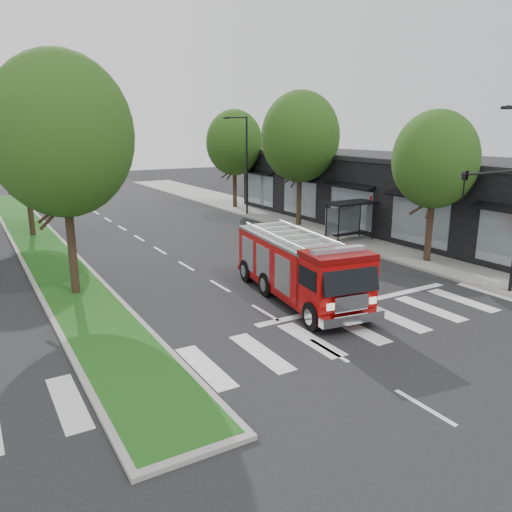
{
  "coord_description": "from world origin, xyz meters",
  "views": [
    {
      "loc": [
        -9.73,
        -15.8,
        7.1
      ],
      "look_at": [
        0.73,
        1.95,
        1.8
      ],
      "focal_mm": 35.0,
      "sensor_mm": 36.0,
      "label": 1
    }
  ],
  "objects": [
    {
      "name": "ground",
      "position": [
        0.0,
        0.0,
        0.0
      ],
      "size": [
        140.0,
        140.0,
        0.0
      ],
      "primitive_type": "plane",
      "color": "black",
      "rests_on": "ground"
    },
    {
      "name": "sidewalk_right",
      "position": [
        12.5,
        10.0,
        0.07
      ],
      "size": [
        5.0,
        80.0,
        0.15
      ],
      "primitive_type": "cube",
      "color": "gray",
      "rests_on": "ground"
    },
    {
      "name": "median",
      "position": [
        -6.0,
        18.0,
        0.08
      ],
      "size": [
        3.0,
        50.0,
        0.15
      ],
      "color": "gray",
      "rests_on": "ground"
    },
    {
      "name": "storefront_row",
      "position": [
        17.0,
        10.0,
        2.5
      ],
      "size": [
        8.0,
        30.0,
        5.0
      ],
      "primitive_type": "cube",
      "color": "black",
      "rests_on": "ground"
    },
    {
      "name": "bus_shelter",
      "position": [
        11.2,
        8.15,
        2.04
      ],
      "size": [
        3.2,
        1.6,
        2.61
      ],
      "color": "black",
      "rests_on": "ground"
    },
    {
      "name": "tree_right_near",
      "position": [
        11.5,
        2.0,
        5.51
      ],
      "size": [
        4.4,
        4.4,
        8.05
      ],
      "color": "black",
      "rests_on": "ground"
    },
    {
      "name": "tree_right_mid",
      "position": [
        11.5,
        14.0,
        6.49
      ],
      "size": [
        5.6,
        5.6,
        9.72
      ],
      "color": "black",
      "rests_on": "ground"
    },
    {
      "name": "tree_right_far",
      "position": [
        11.5,
        24.0,
        5.84
      ],
      "size": [
        5.0,
        5.0,
        8.73
      ],
      "color": "black",
      "rests_on": "ground"
    },
    {
      "name": "tree_median_near",
      "position": [
        -6.0,
        6.0,
        6.81
      ],
      "size": [
        5.8,
        5.8,
        10.16
      ],
      "color": "black",
      "rests_on": "ground"
    },
    {
      "name": "tree_median_far",
      "position": [
        -6.0,
        20.0,
        6.49
      ],
      "size": [
        5.6,
        5.6,
        9.72
      ],
      "color": "black",
      "rests_on": "ground"
    },
    {
      "name": "streetlight_right_near",
      "position": [
        9.61,
        -3.5,
        4.67
      ],
      "size": [
        4.08,
        0.22,
        8.0
      ],
      "color": "black",
      "rests_on": "ground"
    },
    {
      "name": "streetlight_right_far",
      "position": [
        10.35,
        20.0,
        4.48
      ],
      "size": [
        2.11,
        0.2,
        8.0
      ],
      "color": "black",
      "rests_on": "ground"
    },
    {
      "name": "fire_engine",
      "position": [
        2.12,
        0.71,
        1.39
      ],
      "size": [
        3.6,
        8.63,
        2.9
      ],
      "rotation": [
        0.0,
        0.0,
        -0.14
      ],
      "color": "#670505",
      "rests_on": "ground"
    }
  ]
}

